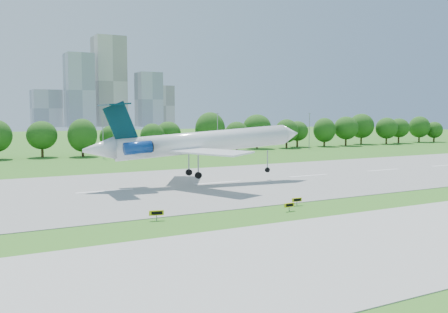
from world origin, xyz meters
TOP-DOWN VIEW (x-y plane):
  - ground at (0.00, 0.00)m, footprint 600.00×600.00m
  - runway at (0.00, 25.00)m, footprint 400.00×45.00m
  - taxiway at (0.00, -18.00)m, footprint 400.00×23.00m
  - tree_line at (0.00, 92.00)m, footprint 288.40×8.40m
  - light_poles at (-2.50, 82.00)m, footprint 175.90×0.25m
  - skyline at (100.16, 390.61)m, footprint 127.00×52.00m
  - airliner at (15.44, 25.14)m, footprint 39.65×28.75m
  - taxi_sign_left at (-0.51, 1.31)m, footprint 1.69×0.54m
  - taxi_sign_centre at (16.08, -1.51)m, footprint 1.49×0.28m
  - taxi_sign_right at (19.24, 1.12)m, footprint 1.47×0.29m

SIDE VIEW (x-z plane):
  - ground at x=0.00m, z-range 0.00..0.00m
  - runway at x=0.00m, z-range 0.00..0.08m
  - taxiway at x=0.00m, z-range 0.00..0.08m
  - taxi_sign_right at x=19.24m, z-range 0.24..1.28m
  - taxi_sign_centre at x=16.08m, z-range 0.25..1.29m
  - taxi_sign_left at x=-0.51m, z-range 0.28..1.47m
  - tree_line at x=0.00m, z-range 0.99..11.39m
  - light_poles at x=-2.50m, z-range 0.24..12.43m
  - airliner at x=15.44m, z-range 0.89..13.79m
  - skyline at x=100.16m, z-range -9.54..70.46m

